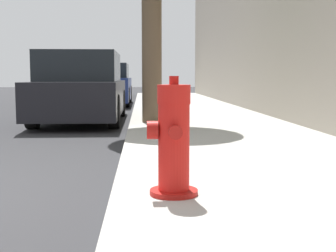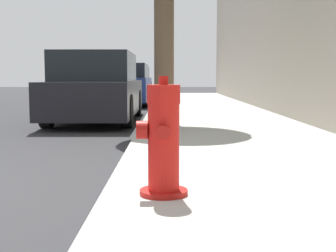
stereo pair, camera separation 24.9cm
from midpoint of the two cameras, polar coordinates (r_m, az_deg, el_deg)
sidewalk_slab at (r=3.72m, az=14.12°, el=-8.06°), size 2.88×40.00×0.15m
fire_hydrant at (r=3.24m, az=-1.56°, el=-1.92°), size 0.36×0.35×0.83m
parked_car_near at (r=10.16m, az=-11.13°, el=4.44°), size 1.71×4.38×1.47m
parked_car_mid at (r=16.08m, az=-8.17°, el=4.97°), size 1.76×4.40×1.40m
parked_car_far at (r=22.41m, az=-7.29°, el=5.33°), size 1.78×3.94×1.44m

